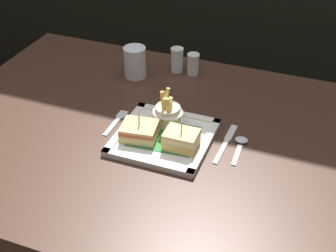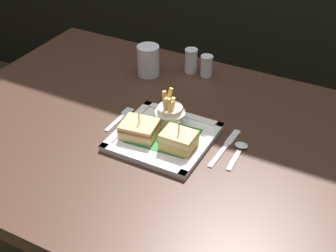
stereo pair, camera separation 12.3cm
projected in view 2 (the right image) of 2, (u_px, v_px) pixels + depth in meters
name	position (u px, v px, depth m)	size (l,w,h in m)	color
dining_table	(172.00, 163.00, 1.31)	(1.35, 0.90, 0.78)	#3D271C
square_plate	(164.00, 137.00, 1.25)	(0.24, 0.24, 0.02)	white
sandwich_half_left	(139.00, 129.00, 1.24)	(0.10, 0.09, 0.07)	tan
sandwich_half_right	(179.00, 141.00, 1.19)	(0.08, 0.07, 0.08)	tan
fries_cup	(170.00, 112.00, 1.27)	(0.08, 0.08, 0.11)	silver
water_glass	(148.00, 62.00, 1.51)	(0.07, 0.07, 0.10)	silver
fork	(121.00, 118.00, 1.33)	(0.02, 0.13, 0.00)	silver
knife	(226.00, 146.00, 1.23)	(0.02, 0.18, 0.00)	silver
spoon	(240.00, 149.00, 1.21)	(0.03, 0.12, 0.01)	silver
salt_shaker	(191.00, 62.00, 1.53)	(0.04, 0.04, 0.08)	silver
pepper_shaker	(206.00, 67.00, 1.51)	(0.04, 0.04, 0.07)	silver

